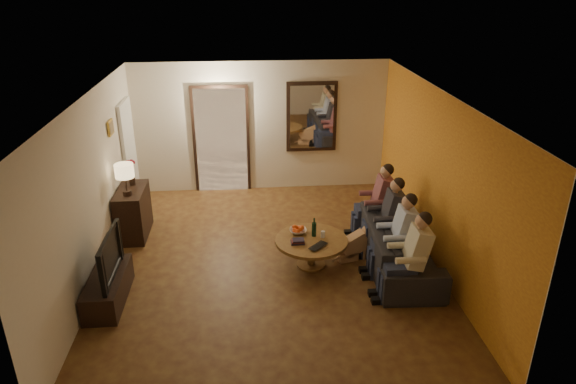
{
  "coord_description": "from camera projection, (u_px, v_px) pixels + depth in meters",
  "views": [
    {
      "loc": [
        -0.32,
        -6.87,
        4.16
      ],
      "look_at": [
        0.3,
        0.3,
        1.05
      ],
      "focal_mm": 32.0,
      "sensor_mm": 36.0,
      "label": 1
    }
  ],
  "objects": [
    {
      "name": "back_wall",
      "position": [
        261.0,
        127.0,
        10.18
      ],
      "size": [
        5.0,
        0.02,
        2.6
      ],
      "primitive_type": "cube",
      "color": "beige",
      "rests_on": "floor"
    },
    {
      "name": "coffee_table",
      "position": [
        311.0,
        252.0,
        7.79
      ],
      "size": [
        1.3,
        1.3,
        0.45
      ],
      "primitive_type": "cylinder",
      "rotation": [
        0.0,
        0.0,
        -0.21
      ],
      "color": "brown",
      "rests_on": "floor"
    },
    {
      "name": "laptop",
      "position": [
        321.0,
        247.0,
        7.45
      ],
      "size": [
        0.38,
        0.38,
        0.03
      ],
      "primitive_type": "imported",
      "rotation": [
        0.0,
        0.0,
        0.79
      ],
      "color": "black",
      "rests_on": "coffee_table"
    },
    {
      "name": "orange_accent",
      "position": [
        436.0,
        180.0,
        7.64
      ],
      "size": [
        0.01,
        6.0,
        2.6
      ],
      "primitive_type": "cube",
      "color": "#C36721",
      "rests_on": "right_wall"
    },
    {
      "name": "floor",
      "position": [
        270.0,
        262.0,
        7.95
      ],
      "size": [
        5.0,
        6.0,
        0.01
      ],
      "primitive_type": "cube",
      "color": "#492213",
      "rests_on": "ground"
    },
    {
      "name": "person_c",
      "position": [
        388.0,
        220.0,
        7.96
      ],
      "size": [
        0.6,
        0.4,
        1.2
      ],
      "primitive_type": null,
      "color": "tan",
      "rests_on": "sofa"
    },
    {
      "name": "white_door",
      "position": [
        130.0,
        156.0,
        9.46
      ],
      "size": [
        0.06,
        0.85,
        2.04
      ],
      "primitive_type": "cube",
      "color": "white",
      "rests_on": "floor"
    },
    {
      "name": "wine_glass",
      "position": [
        323.0,
        234.0,
        7.74
      ],
      "size": [
        0.06,
        0.06,
        0.1
      ],
      "primitive_type": "cylinder",
      "color": "silver",
      "rests_on": "coffee_table"
    },
    {
      "name": "tv_stand",
      "position": [
        108.0,
        288.0,
        6.96
      ],
      "size": [
        0.45,
        1.18,
        0.39
      ],
      "primitive_type": "cube",
      "color": "black",
      "rests_on": "floor"
    },
    {
      "name": "front_wall",
      "position": [
        286.0,
        310.0,
        4.69
      ],
      "size": [
        5.0,
        0.02,
        2.6
      ],
      "primitive_type": "cube",
      "color": "beige",
      "rests_on": "floor"
    },
    {
      "name": "mirror_glass",
      "position": [
        312.0,
        117.0,
        10.12
      ],
      "size": [
        0.86,
        0.02,
        1.26
      ],
      "primitive_type": "cube",
      "color": "white",
      "rests_on": "back_wall"
    },
    {
      "name": "book_stack",
      "position": [
        298.0,
        241.0,
        7.58
      ],
      "size": [
        0.2,
        0.15,
        0.07
      ],
      "primitive_type": null,
      "color": "black",
      "rests_on": "coffee_table"
    },
    {
      "name": "bowl",
      "position": [
        298.0,
        231.0,
        7.88
      ],
      "size": [
        0.26,
        0.26,
        0.06
      ],
      "primitive_type": "imported",
      "color": "white",
      "rests_on": "coffee_table"
    },
    {
      "name": "wine_bottle",
      "position": [
        314.0,
        227.0,
        7.74
      ],
      "size": [
        0.07,
        0.07,
        0.31
      ],
      "primitive_type": null,
      "color": "black",
      "rests_on": "coffee_table"
    },
    {
      "name": "oranges",
      "position": [
        298.0,
        227.0,
        7.85
      ],
      "size": [
        0.2,
        0.2,
        0.08
      ],
      "primitive_type": null,
      "color": "#E34A13",
      "rests_on": "bowl"
    },
    {
      "name": "person_d",
      "position": [
        378.0,
        204.0,
        8.51
      ],
      "size": [
        0.6,
        0.4,
        1.2
      ],
      "primitive_type": null,
      "color": "tan",
      "rests_on": "sofa"
    },
    {
      "name": "flower_vase",
      "position": [
        131.0,
        172.0,
        8.59
      ],
      "size": [
        0.14,
        0.14,
        0.44
      ],
      "primitive_type": null,
      "color": "#AF122B",
      "rests_on": "dresser"
    },
    {
      "name": "sofa",
      "position": [
        398.0,
        244.0,
        7.8
      ],
      "size": [
        2.35,
        1.02,
        0.67
      ],
      "primitive_type": "imported",
      "rotation": [
        0.0,
        0.0,
        1.52
      ],
      "color": "black",
      "rests_on": "floor"
    },
    {
      "name": "tv",
      "position": [
        103.0,
        257.0,
        6.76
      ],
      "size": [
        1.05,
        0.14,
        0.6
      ],
      "primitive_type": "imported",
      "rotation": [
        0.0,
        0.0,
        1.57
      ],
      "color": "black",
      "rests_on": "tv_stand"
    },
    {
      "name": "framed_art",
      "position": [
        111.0,
        127.0,
        8.21
      ],
      "size": [
        0.03,
        0.28,
        0.24
      ],
      "primitive_type": "cube",
      "color": "#B28C33",
      "rests_on": "left_wall"
    },
    {
      "name": "left_wall",
      "position": [
        93.0,
        191.0,
        7.24
      ],
      "size": [
        0.02,
        6.0,
        2.6
      ],
      "primitive_type": "cube",
      "color": "beige",
      "rests_on": "floor"
    },
    {
      "name": "table_lamp",
      "position": [
        125.0,
        180.0,
        8.17
      ],
      "size": [
        0.3,
        0.3,
        0.54
      ],
      "primitive_type": null,
      "color": "beige",
      "rests_on": "dresser"
    },
    {
      "name": "ceiling",
      "position": [
        268.0,
        96.0,
        6.92
      ],
      "size": [
        5.0,
        6.0,
        0.01
      ],
      "primitive_type": "cube",
      "color": "white",
      "rests_on": "back_wall"
    },
    {
      "name": "person_b",
      "position": [
        399.0,
        239.0,
        7.41
      ],
      "size": [
        0.6,
        0.4,
        1.2
      ],
      "primitive_type": null,
      "color": "tan",
      "rests_on": "sofa"
    },
    {
      "name": "door_trim",
      "position": [
        221.0,
        141.0,
        10.19
      ],
      "size": [
        1.12,
        0.04,
        2.22
      ],
      "primitive_type": "cube",
      "color": "black",
      "rests_on": "floor"
    },
    {
      "name": "dresser",
      "position": [
        133.0,
        212.0,
        8.64
      ],
      "size": [
        0.45,
        0.94,
        0.83
      ],
      "primitive_type": "cube",
      "color": "black",
      "rests_on": "floor"
    },
    {
      "name": "fridge_glimpse",
      "position": [
        234.0,
        147.0,
        10.28
      ],
      "size": [
        0.45,
        0.03,
        1.7
      ],
      "primitive_type": "cube",
      "color": "silver",
      "rests_on": "floor"
    },
    {
      "name": "kitchen_doorway",
      "position": [
        221.0,
        141.0,
        10.2
      ],
      "size": [
        1.0,
        0.06,
        2.1
      ],
      "primitive_type": "cube",
      "color": "#FFE0A5",
      "rests_on": "floor"
    },
    {
      "name": "dog",
      "position": [
        354.0,
        243.0,
        7.95
      ],
      "size": [
        0.6,
        0.36,
        0.56
      ],
      "primitive_type": null,
      "rotation": [
        0.0,
        0.0,
        0.23
      ],
      "color": "tan",
      "rests_on": "floor"
    },
    {
      "name": "art_canvas",
      "position": [
        112.0,
        127.0,
        8.21
      ],
      "size": [
        0.01,
        0.22,
        0.18
      ],
      "primitive_type": "cube",
      "color": "brown",
      "rests_on": "left_wall"
    },
    {
      "name": "right_wall",
      "position": [
        437.0,
        180.0,
        7.64
      ],
      "size": [
        0.02,
        6.0,
        2.6
      ],
      "primitive_type": "cube",
      "color": "beige",
      "rests_on": "floor"
    },
    {
      "name": "person_a",
      "position": [
        411.0,
        260.0,
        6.86
      ],
      "size": [
        0.6,
        0.4,
        1.2
      ],
      "primitive_type": null,
      "color": "tan",
      "rests_on": "sofa"
    },
    {
      "name": "mirror_frame",
      "position": [
        312.0,
        117.0,
        10.15
      ],
      "size": [
        1.0,
        0.05,
        1.4
      ],
      "primitive_type": "cube",
      "color": "black",
      "rests_on": "back_wall"
    }
  ]
}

